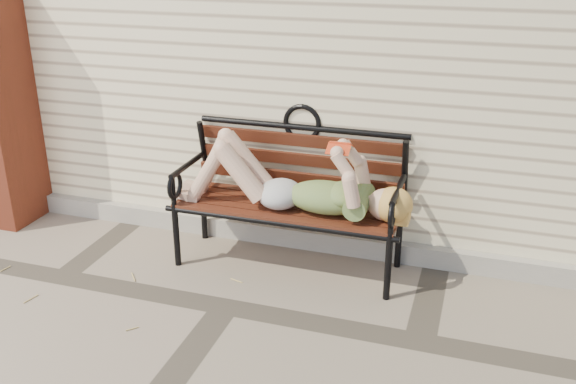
% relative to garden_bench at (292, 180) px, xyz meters
% --- Properties ---
extents(ground, '(80.00, 80.00, 0.00)m').
position_rel_garden_bench_xyz_m(ground, '(-0.21, -0.76, -0.63)').
color(ground, '#776A5B').
rests_on(ground, ground).
extents(house_wall, '(8.00, 4.00, 3.00)m').
position_rel_garden_bench_xyz_m(house_wall, '(-0.21, 2.24, 0.87)').
color(house_wall, '#F2E4BD').
rests_on(house_wall, ground).
extents(foundation_strip, '(8.00, 0.10, 0.15)m').
position_rel_garden_bench_xyz_m(foundation_strip, '(-0.21, 0.21, -0.55)').
color(foundation_strip, '#AAA399').
rests_on(foundation_strip, ground).
extents(garden_bench, '(1.74, 0.69, 1.12)m').
position_rel_garden_bench_xyz_m(garden_bench, '(0.00, 0.00, 0.00)').
color(garden_bench, black).
rests_on(garden_bench, ground).
extents(reading_woman, '(1.64, 0.37, 0.52)m').
position_rel_garden_bench_xyz_m(reading_woman, '(0.01, -0.14, 0.04)').
color(reading_woman, '#0A394C').
rests_on(reading_woman, ground).
extents(straw_scatter, '(2.75, 1.69, 0.01)m').
position_rel_garden_bench_xyz_m(straw_scatter, '(-1.51, -0.89, -0.62)').
color(straw_scatter, tan).
rests_on(straw_scatter, ground).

